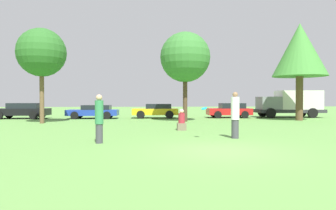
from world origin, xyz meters
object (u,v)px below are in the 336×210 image
(person_thrower, at_px, (99,118))
(parked_car_blue, at_px, (94,111))
(tree_1, at_px, (185,57))
(tree_2, at_px, (300,50))
(bystander_sitting, at_px, (182,122))
(person_catcher, at_px, (235,115))
(parked_car_yellow, at_px, (156,110))
(delivery_truck_grey, at_px, (291,103))
(frisbee, at_px, (204,108))
(tree_0, at_px, (42,53))
(parked_car_red, at_px, (230,110))
(parked_car_black, at_px, (22,110))

(person_thrower, distance_m, parked_car_blue, 15.20)
(tree_1, relative_size, tree_2, 0.87)
(person_thrower, relative_size, bystander_sitting, 1.61)
(person_catcher, height_order, parked_car_blue, person_catcher)
(person_catcher, xyz_separation_m, tree_1, (-0.67, 9.76, 3.76))
(parked_car_blue, relative_size, parked_car_yellow, 1.07)
(person_catcher, height_order, delivery_truck_grey, delivery_truck_grey)
(delivery_truck_grey, bearing_deg, frisbee, 54.78)
(tree_0, relative_size, delivery_truck_grey, 1.06)
(tree_1, height_order, parked_car_red, tree_1)
(parked_car_yellow, height_order, delivery_truck_grey, delivery_truck_grey)
(person_thrower, height_order, tree_0, tree_0)
(person_thrower, height_order, frisbee, person_thrower)
(tree_1, height_order, parked_car_yellow, tree_1)
(bystander_sitting, xyz_separation_m, delivery_truck_grey, (11.55, 10.69, 0.86))
(tree_0, bearing_deg, tree_1, 4.23)
(parked_car_black, bearing_deg, frisbee, 133.56)
(person_catcher, relative_size, frisbee, 7.81)
(parked_car_red, bearing_deg, tree_2, 140.82)
(bystander_sitting, height_order, parked_car_red, parked_car_red)
(parked_car_yellow, bearing_deg, parked_car_red, -178.21)
(person_catcher, distance_m, tree_2, 14.03)
(parked_car_red, bearing_deg, delivery_truck_grey, -177.40)
(tree_2, bearing_deg, delivery_truck_grey, 71.47)
(person_catcher, relative_size, tree_1, 0.29)
(parked_car_black, distance_m, parked_car_red, 18.09)
(parked_car_black, bearing_deg, parked_car_blue, 178.84)
(tree_1, relative_size, parked_car_red, 1.68)
(person_thrower, height_order, bystander_sitting, person_thrower)
(person_thrower, xyz_separation_m, tree_2, (13.93, 11.21, 4.54))
(tree_2, xyz_separation_m, parked_car_yellow, (-11.05, 4.01, -4.80))
(person_catcher, bearing_deg, parked_car_yellow, -89.39)
(person_thrower, distance_m, tree_1, 12.34)
(tree_1, bearing_deg, bystander_sitting, -100.13)
(parked_car_yellow, distance_m, delivery_truck_grey, 12.39)
(tree_2, xyz_separation_m, delivery_truck_grey, (1.32, 3.93, -4.14))
(person_thrower, relative_size, parked_car_yellow, 0.45)
(person_thrower, bearing_deg, parked_car_red, 48.08)
(bystander_sitting, bearing_deg, tree_2, 33.43)
(parked_car_blue, relative_size, parked_car_red, 1.11)
(bystander_sitting, distance_m, tree_2, 13.24)
(frisbee, height_order, tree_2, tree_2)
(person_catcher, distance_m, parked_car_blue, 16.15)
(bystander_sitting, height_order, parked_car_black, parked_car_black)
(tree_1, xyz_separation_m, parked_car_black, (-13.38, 4.69, -4.03))
(parked_car_blue, bearing_deg, parked_car_red, -176.79)
(tree_0, distance_m, parked_car_red, 16.15)
(parked_car_blue, height_order, parked_car_red, parked_car_red)
(bystander_sitting, relative_size, parked_car_red, 0.29)
(parked_car_black, height_order, parked_car_blue, parked_car_black)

